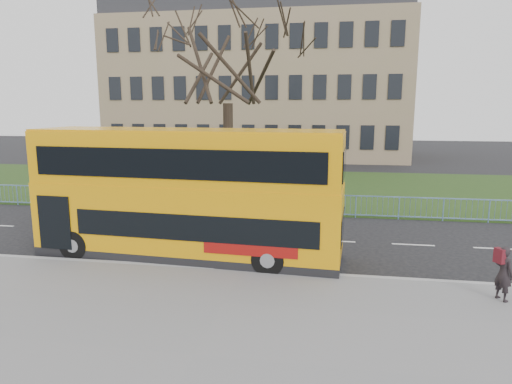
% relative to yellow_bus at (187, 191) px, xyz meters
% --- Properties ---
extents(ground, '(120.00, 120.00, 0.00)m').
position_rel_yellow_bus_xyz_m(ground, '(2.14, 0.31, -2.39)').
color(ground, black).
rests_on(ground, ground).
extents(pavement, '(80.00, 10.50, 0.12)m').
position_rel_yellow_bus_xyz_m(pavement, '(2.14, -6.44, -2.33)').
color(pavement, slate).
rests_on(pavement, ground).
extents(kerb, '(80.00, 0.20, 0.14)m').
position_rel_yellow_bus_xyz_m(kerb, '(2.14, -1.24, -2.32)').
color(kerb, gray).
rests_on(kerb, ground).
extents(grass_verge, '(80.00, 15.40, 0.08)m').
position_rel_yellow_bus_xyz_m(grass_verge, '(2.14, 14.61, -2.35)').
color(grass_verge, '#203D16').
rests_on(grass_verge, ground).
extents(guard_railing, '(40.00, 0.12, 1.10)m').
position_rel_yellow_bus_xyz_m(guard_railing, '(2.14, 6.91, -1.84)').
color(guard_railing, '#6A91BD').
rests_on(guard_railing, ground).
extents(bare_tree, '(8.95, 8.95, 12.79)m').
position_rel_yellow_bus_xyz_m(bare_tree, '(-0.86, 10.31, 4.08)').
color(bare_tree, black).
rests_on(bare_tree, grass_verge).
extents(civic_building, '(30.00, 15.00, 14.00)m').
position_rel_yellow_bus_xyz_m(civic_building, '(-2.86, 35.31, 4.61)').
color(civic_building, '#857454').
rests_on(civic_building, ground).
extents(yellow_bus, '(10.79, 3.20, 4.46)m').
position_rel_yellow_bus_xyz_m(yellow_bus, '(0.00, 0.00, 0.00)').
color(yellow_bus, orange).
rests_on(yellow_bus, ground).
extents(pedestrian, '(0.58, 0.65, 1.50)m').
position_rel_yellow_bus_xyz_m(pedestrian, '(9.55, -2.42, -1.52)').
color(pedestrian, black).
rests_on(pedestrian, pavement).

